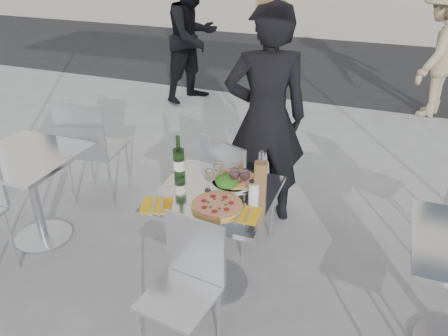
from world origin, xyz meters
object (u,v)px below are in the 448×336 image
(main_table, at_px, (216,221))
(wineglass_white_b, at_px, (218,167))
(pedestrian_a, at_px, (193,37))
(wineglass_red_b, at_px, (245,176))
(chair_far, at_px, (232,183))
(salad_plate, at_px, (227,182))
(chair_near, at_px, (186,278))
(carafe, at_px, (260,177))
(sugar_shaker, at_px, (254,189))
(wineglass_white_a, at_px, (209,175))
(wineglass_red_a, at_px, (235,174))
(napkin_right, at_px, (243,214))
(side_table_left, at_px, (30,180))
(woman_diner, at_px, (266,119))
(pizza_near, at_px, (217,205))
(side_chair_lfar, at_px, (90,144))
(napkin_left, at_px, (157,205))
(wine_bottle, at_px, (179,161))
(pizza_far, at_px, (235,179))

(main_table, distance_m, wineglass_white_b, 0.35)
(pedestrian_a, bearing_deg, wineglass_red_b, -128.73)
(chair_far, bearing_deg, main_table, 118.84)
(salad_plate, xyz_separation_m, wineglass_red_b, (0.12, -0.00, 0.07))
(chair_near, height_order, carafe, carafe)
(sugar_shaker, xyz_separation_m, wineglass_white_a, (-0.28, -0.03, 0.06))
(wineglass_white_b, relative_size, wineglass_red_a, 1.00)
(wineglass_white_b, distance_m, napkin_right, 0.41)
(side_table_left, relative_size, chair_far, 0.82)
(wineglass_red_a, relative_size, napkin_right, 0.79)
(chair_near, relative_size, wineglass_red_b, 5.22)
(chair_near, distance_m, salad_plate, 0.66)
(wineglass_white_b, bearing_deg, salad_plate, -30.33)
(woman_diner, bearing_deg, pizza_near, 67.30)
(wineglass_white_b, bearing_deg, chair_near, -84.65)
(chair_near, bearing_deg, wineglass_red_b, 84.06)
(wineglass_white_a, distance_m, wineglass_white_b, 0.12)
(side_chair_lfar, xyz_separation_m, wineglass_white_a, (1.38, -0.62, 0.28))
(chair_far, height_order, napkin_left, chair_far)
(side_chair_lfar, bearing_deg, napkin_left, 133.79)
(salad_plate, bearing_deg, wineglass_red_a, -9.89)
(wineglass_red_b, bearing_deg, napkin_left, -141.54)
(main_table, xyz_separation_m, wineglass_red_b, (0.16, 0.09, 0.32))
(side_chair_lfar, distance_m, sugar_shaker, 1.78)
(wineglass_white_a, bearing_deg, wineglass_red_a, 25.74)
(chair_near, bearing_deg, carafe, 75.17)
(chair_far, relative_size, napkin_left, 3.98)
(pizza_near, relative_size, wineglass_red_b, 1.93)
(main_table, height_order, pizza_near, pizza_near)
(wineglass_white_b, height_order, napkin_right, wineglass_white_b)
(carafe, height_order, napkin_right, carafe)
(wine_bottle, bearing_deg, napkin_left, -85.77)
(chair_far, bearing_deg, pedestrian_a, -39.42)
(sugar_shaker, height_order, wineglass_white_a, wineglass_white_a)
(main_table, xyz_separation_m, woman_diner, (0.04, 0.95, 0.35))
(side_chair_lfar, xyz_separation_m, salad_plate, (1.47, -0.55, 0.21))
(side_table_left, height_order, woman_diner, woman_diner)
(main_table, xyz_separation_m, wine_bottle, (-0.30, 0.11, 0.32))
(sugar_shaker, bearing_deg, wine_bottle, 173.32)
(sugar_shaker, relative_size, napkin_right, 0.53)
(woman_diner, xyz_separation_m, napkin_right, (0.19, -1.11, -0.14))
(pizza_far, relative_size, wineglass_white_b, 1.93)
(wineglass_white_a, bearing_deg, napkin_right, -30.97)
(chair_near, xyz_separation_m, napkin_right, (0.21, 0.34, 0.27))
(main_table, xyz_separation_m, side_chair_lfar, (-1.43, 0.63, 0.04))
(chair_near, xyz_separation_m, wineglass_red_a, (0.07, 0.58, 0.37))
(carafe, bearing_deg, wineglass_red_a, -178.20)
(pizza_near, relative_size, wineglass_red_a, 1.93)
(pizza_near, relative_size, wineglass_white_b, 1.93)
(woman_diner, height_order, napkin_right, woman_diner)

